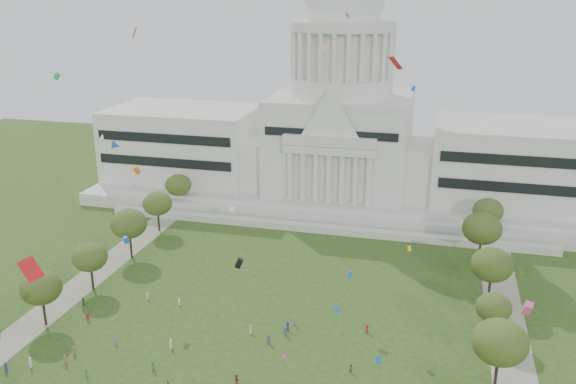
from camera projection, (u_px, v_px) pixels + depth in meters
capitol at (341, 133)px, 197.84m from camera, size 160.00×64.50×91.30m
path_left at (69, 295)px, 139.36m from camera, size 8.00×160.00×0.04m
path_right at (511, 354)px, 116.66m from camera, size 8.00×160.00×0.04m
row_tree_l_2 at (41, 288)px, 124.31m from camera, size 8.42×8.42×11.97m
row_tree_r_2 at (500, 342)px, 102.98m from camera, size 9.55×9.55×13.58m
row_tree_l_3 at (90, 257)px, 139.45m from camera, size 8.12×8.12×11.55m
row_tree_r_3 at (494, 308)px, 119.41m from camera, size 7.01×7.01×9.98m
row_tree_l_4 at (129, 224)px, 156.09m from camera, size 9.29×9.29×13.21m
row_tree_r_4 at (492, 265)px, 132.93m from camera, size 9.19×9.19×13.06m
row_tree_l_5 at (157, 204)px, 173.75m from camera, size 8.33×8.33×11.85m
row_tree_r_5 at (482, 228)px, 151.55m from camera, size 9.82×9.82×13.96m
row_tree_l_6 at (178, 185)px, 190.86m from camera, size 8.19×8.19×11.64m
row_tree_r_6 at (488, 211)px, 167.91m from camera, size 8.42×8.42×11.97m
person_2 at (351, 368)px, 110.86m from camera, size 0.89×0.96×1.68m
person_5 at (237, 379)px, 107.89m from camera, size 1.48×1.62×1.70m
person_8 at (168, 384)px, 106.66m from camera, size 0.83×0.73×1.45m
distant_crowd at (174, 345)px, 118.23m from camera, size 62.76×38.93×1.95m
kite_swarm at (225, 235)px, 99.86m from camera, size 88.04×96.76×60.02m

